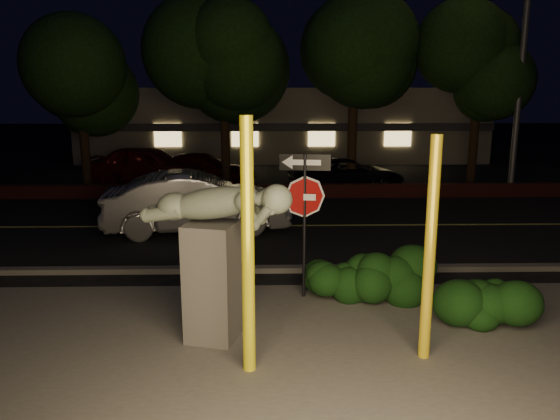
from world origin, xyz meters
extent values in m
plane|color=black|center=(0.00, 10.00, 0.00)|extent=(90.00, 90.00, 0.00)
cube|color=#4C4944|center=(0.00, -1.00, 0.01)|extent=(14.00, 6.00, 0.02)
cube|color=black|center=(0.00, 7.00, 0.01)|extent=(80.00, 8.00, 0.01)
cube|color=#B4B348|center=(0.00, 7.00, 0.02)|extent=(80.00, 0.12, 0.00)
cube|color=#4C4944|center=(0.00, 2.90, 0.06)|extent=(80.00, 0.25, 0.12)
cube|color=#4A1918|center=(0.00, 11.30, 0.25)|extent=(40.00, 0.35, 0.50)
cube|color=black|center=(0.00, 17.00, 0.01)|extent=(40.00, 12.00, 0.01)
cube|color=#746A5C|center=(0.00, 25.00, 2.00)|extent=(22.00, 10.00, 4.00)
cube|color=#333338|center=(0.00, 19.90, 2.00)|extent=(22.00, 0.20, 0.40)
cube|color=#FFD87F|center=(-6.00, 19.95, 1.60)|extent=(1.40, 0.08, 1.20)
cube|color=#FFD87F|center=(-2.00, 19.95, 1.60)|extent=(1.40, 0.08, 1.20)
cube|color=#FFD87F|center=(2.00, 19.95, 1.60)|extent=(1.40, 0.08, 1.20)
cube|color=#FFD87F|center=(6.00, 19.95, 1.60)|extent=(1.40, 0.08, 1.20)
cylinder|color=black|center=(-8.00, 13.00, 1.88)|extent=(0.36, 0.36, 3.75)
ellipsoid|color=black|center=(-8.00, 13.00, 5.36)|extent=(4.60, 4.60, 4.14)
cylinder|color=black|center=(-2.50, 13.20, 2.12)|extent=(0.36, 0.36, 4.25)
ellipsoid|color=black|center=(-2.50, 13.20, 6.07)|extent=(5.20, 5.20, 4.68)
cylinder|color=black|center=(2.50, 12.80, 2.00)|extent=(0.36, 0.36, 4.00)
ellipsoid|color=black|center=(2.50, 12.80, 5.68)|extent=(4.80, 4.80, 4.32)
cylinder|color=black|center=(7.50, 13.30, 1.95)|extent=(0.36, 0.36, 3.90)
ellipsoid|color=black|center=(7.50, 13.30, 5.44)|extent=(4.40, 4.40, 3.96)
cylinder|color=yellow|center=(-1.08, -1.41, 1.82)|extent=(0.18, 0.18, 3.64)
cylinder|color=yellow|center=(1.53, -1.09, 1.68)|extent=(0.17, 0.17, 3.36)
cylinder|color=black|center=(-0.12, 1.38, 1.40)|extent=(0.06, 0.06, 2.79)
cube|color=white|center=(-0.12, 1.38, 1.99)|extent=(0.42, 0.08, 0.12)
cube|color=black|center=(-0.12, 1.38, 2.64)|extent=(0.94, 0.15, 0.30)
cube|color=white|center=(-0.12, 1.38, 2.64)|extent=(0.60, 0.10, 0.12)
cube|color=#4C4944|center=(-1.69, -0.37, 0.97)|extent=(0.92, 0.92, 1.93)
sphere|color=slate|center=(-0.68, -0.65, 2.36)|extent=(0.45, 0.45, 0.45)
ellipsoid|color=black|center=(0.74, 1.33, 0.45)|extent=(1.86, 1.16, 0.90)
ellipsoid|color=black|center=(1.48, 0.99, 0.60)|extent=(2.02, 1.42, 1.19)
ellipsoid|color=black|center=(2.84, 0.15, 0.53)|extent=(1.77, 1.49, 1.05)
cylinder|color=#4D4D52|center=(8.37, 11.53, 5.69)|extent=(0.23, 0.23, 11.39)
imported|color=#9D9DA1|center=(-2.81, 6.40, 0.84)|extent=(5.33, 2.54, 1.69)
imported|color=maroon|center=(-5.77, 13.89, 0.84)|extent=(5.16, 2.59, 1.69)
imported|color=#440B08|center=(-3.54, 14.30, 0.64)|extent=(4.65, 2.44, 1.28)
imported|color=black|center=(2.33, 12.80, 0.63)|extent=(4.93, 3.10, 1.27)
camera|label=1|loc=(-0.80, -8.60, 3.98)|focal=35.00mm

